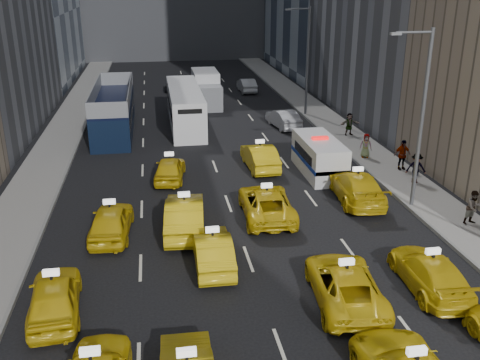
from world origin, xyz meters
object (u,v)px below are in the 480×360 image
Objects in this scene: nypd_van at (319,157)px; box_truck at (206,89)px; double_decker at (114,109)px; city_bus at (185,107)px.

box_truck is (-4.77, 19.75, 0.45)m from nypd_van.
double_decker is 11.20m from box_truck.
double_decker reaches higher than city_bus.
box_truck is at bearing 102.75° from nypd_van.
box_truck reaches higher than nypd_van.
city_bus is 7.47m from box_truck.
box_truck is (7.95, 7.89, -0.24)m from double_decker.
nypd_van is 20.32m from box_truck.
nypd_van is 17.40m from double_decker.
double_decker is 1.05× the size of city_bus.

